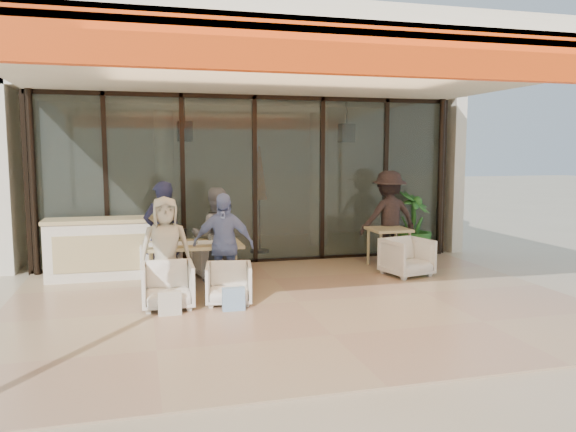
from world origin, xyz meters
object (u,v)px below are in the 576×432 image
Objects in this scene: chair_far_right at (212,259)px; diner_cream at (165,248)px; standing_woman at (389,217)px; side_table at (389,234)px; side_chair at (407,255)px; chair_far_left at (162,258)px; diner_navy at (163,234)px; chair_near_right at (229,282)px; host_counter at (103,248)px; potted_palm at (413,225)px; chair_near_left at (168,283)px; diner_periwinkle at (223,245)px; diner_grey at (215,235)px; dining_table at (192,247)px.

chair_far_right is 1.69m from diner_cream.
side_table is at bearing 62.26° from standing_woman.
standing_woman reaches higher than side_chair.
diner_navy reaches higher than chair_far_left.
chair_near_right is 0.87× the size of side_table.
host_counter is 1.83m from chair_far_right.
side_chair is at bearing -120.79° from potted_palm.
diner_cream is at bearing 90.93° from chair_near_left.
side_chair is at bearing 26.03° from diner_periwinkle.
host_counter reaches higher than chair_near_left.
side_chair is (3.24, 0.97, 0.04)m from chair_near_right.
chair_near_right is 1.07m from diner_cream.
diner_periwinkle reaches higher than side_chair.
diner_cream reaches higher than potted_palm.
diner_navy is at bearing 0.90° from diner_grey.
diner_grey is (0.00, -0.50, 0.48)m from chair_far_right.
side_table is (4.08, 1.72, 0.28)m from chair_near_left.
diner_grey reaches higher than host_counter.
diner_grey is (0.84, 0.00, -0.06)m from diner_navy.
chair_near_left is 0.47× the size of diner_cream.
chair_near_left is 1.06m from diner_periwinkle.
diner_cream is at bearing -132.26° from dining_table.
diner_grey reaches higher than chair_far_right.
diner_cream is at bearing -162.27° from diner_periwinkle.
side_table is at bearing -178.75° from chair_far_left.
standing_woman is at bearing 17.21° from dining_table.
host_counter is 1.22× the size of diner_cream.
potted_palm reaches higher than chair_near_right.
host_counter is at bearing -2.65° from standing_woman.
dining_table is at bearing 45.80° from diner_cream.
diner_navy is 4.10m from side_table.
host_counter reaches higher than side_chair.
side_chair is (4.08, 0.47, -0.39)m from diner_cream.
diner_navy is at bearing 88.05° from diner_cream.
diner_periwinkle is 4.51m from potted_palm.
chair_far_right is at bearing 0.90° from standing_woman.
diner_grey reaches higher than dining_table.
chair_far_left is 1.07m from diner_grey.
diner_navy is 0.84m from diner_grey.
standing_woman is (0.20, 1.18, 0.52)m from side_chair.
standing_woman is at bearing 65.55° from side_table.
diner_cream reaches higher than host_counter.
diner_navy reaches higher than chair_far_right.
diner_grey is (0.43, 0.44, 0.10)m from dining_table.
diner_periwinkle is 3.30m from side_chair.
host_counter reaches higher than side_table.
diner_navy reaches higher than side_chair.
side_chair reaches higher than chair_far_left.
chair_far_right is 0.45× the size of potted_palm.
dining_table is 0.62m from diner_grey.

